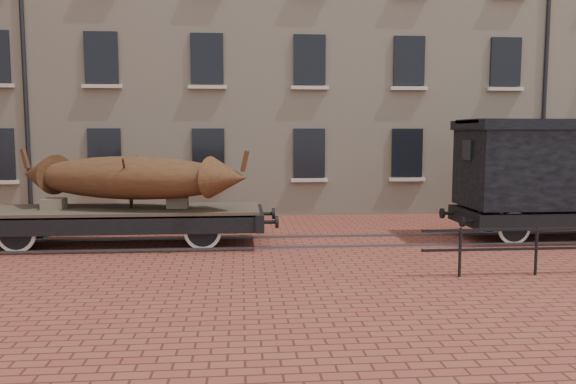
{
  "coord_description": "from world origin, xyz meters",
  "views": [
    {
      "loc": [
        -1.38,
        -14.57,
        2.89
      ],
      "look_at": [
        -0.12,
        0.5,
        1.3
      ],
      "focal_mm": 35.0,
      "sensor_mm": 36.0,
      "label": 1
    }
  ],
  "objects": [
    {
      "name": "iron_boat",
      "position": [
        -4.2,
        -0.0,
        1.76
      ],
      "size": [
        6.21,
        3.23,
        1.52
      ],
      "color": "#54341C",
      "rests_on": "flatcar_wagon"
    },
    {
      "name": "flatcar_wagon",
      "position": [
        -4.58,
        0.0,
        0.77
      ],
      "size": [
        8.23,
        2.23,
        1.24
      ],
      "color": "#473F2F",
      "rests_on": "ground"
    },
    {
      "name": "rail_track",
      "position": [
        0.0,
        0.0,
        0.03
      ],
      "size": [
        30.0,
        1.52,
        0.06
      ],
      "color": "#59595E",
      "rests_on": "ground"
    },
    {
      "name": "warehouse_cream",
      "position": [
        3.0,
        9.99,
        7.0
      ],
      "size": [
        40.0,
        10.19,
        14.0
      ],
      "color": "beige",
      "rests_on": "ground"
    },
    {
      "name": "ground",
      "position": [
        0.0,
        0.0,
        0.0
      ],
      "size": [
        90.0,
        90.0,
        0.0
      ],
      "primitive_type": "plane",
      "color": "brown"
    },
    {
      "name": "goods_van",
      "position": [
        7.39,
        0.0,
        2.04
      ],
      "size": [
        6.3,
        2.3,
        3.26
      ],
      "color": "black",
      "rests_on": "ground"
    }
  ]
}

